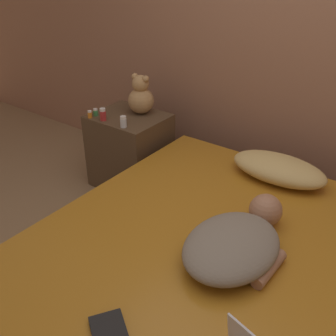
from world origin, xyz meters
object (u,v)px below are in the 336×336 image
at_px(person_lying, 237,241).
at_px(bottle_clear, 123,122).
at_px(teddy_bear, 141,97).
at_px(bottle_red, 103,115).
at_px(pillow, 278,169).
at_px(bottle_green, 96,112).
at_px(bottle_orange, 90,114).

height_order(person_lying, bottle_clear, bottle_clear).
distance_m(person_lying, teddy_bear, 1.56).
bearing_deg(bottle_red, pillow, 9.94).
bearing_deg(bottle_green, bottle_red, -16.25).
bearing_deg(bottle_orange, person_lying, -19.09).
xyz_separation_m(person_lying, teddy_bear, (-1.29, 0.85, 0.22)).
height_order(bottle_red, bottle_clear, bottle_red).
height_order(bottle_orange, bottle_clear, bottle_clear).
relative_size(pillow, bottle_red, 6.39).
relative_size(teddy_bear, bottle_red, 3.23).
bearing_deg(teddy_bear, pillow, -2.87).
bearing_deg(bottle_clear, bottle_green, 173.50).
xyz_separation_m(pillow, bottle_orange, (-1.42, -0.25, 0.11)).
bearing_deg(bottle_green, pillow, 7.84).
distance_m(pillow, teddy_bear, 1.19).
distance_m(person_lying, bottle_orange, 1.64).
xyz_separation_m(person_lying, bottle_red, (-1.43, 0.56, 0.13)).
relative_size(pillow, bottle_green, 10.92).
height_order(person_lying, bottle_orange, bottle_orange).
bearing_deg(bottle_red, bottle_green, 163.75).
bearing_deg(bottle_orange, pillow, 10.05).
relative_size(teddy_bear, bottle_clear, 3.71).
bearing_deg(person_lying, bottle_green, 161.04).
bearing_deg(pillow, bottle_clear, -168.05).
xyz_separation_m(pillow, bottle_green, (-1.42, -0.20, 0.11)).
bearing_deg(teddy_bear, bottle_clear, -75.48).
distance_m(person_lying, bottle_clear, 1.34).
height_order(pillow, bottle_clear, bottle_clear).
distance_m(bottle_red, bottle_orange, 0.12).
xyz_separation_m(teddy_bear, bottle_orange, (-0.25, -0.31, -0.11)).
distance_m(teddy_bear, bottle_red, 0.33).
relative_size(bottle_red, bottle_green, 1.71).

